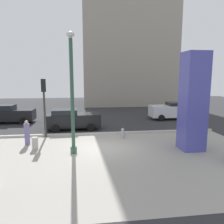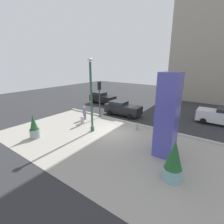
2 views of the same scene
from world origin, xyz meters
name	(u,v)px [view 1 (image 1 of 2)]	position (x,y,z in m)	size (l,w,h in m)	color
ground_plane	(99,132)	(0.00, 4.00, 0.00)	(60.00, 60.00, 0.00)	#2D2D30
plaza_pavement	(107,160)	(0.00, -2.00, 0.00)	(18.00, 10.00, 0.02)	#9E998E
curb_strip	(100,133)	(0.00, 3.12, 0.08)	(18.00, 0.24, 0.16)	#B7B2A8
lamp_post	(72,97)	(-1.80, -0.78, 3.25)	(0.44, 0.44, 6.66)	#335642
art_pillar_blue	(193,102)	(5.15, -0.95, 2.86)	(1.30, 1.30, 5.73)	#4C4CAD
fire_hydrant	(123,133)	(1.51, 1.87, 0.37)	(0.36, 0.26, 0.75)	#99999E
concrete_bollard	(35,143)	(-4.13, 0.20, 0.38)	(0.36, 0.36, 0.75)	#B2ADA3
traffic_light_far_side	(44,98)	(-3.96, 2.91, 2.84)	(0.28, 0.42, 4.18)	#333833
car_intersection	(171,110)	(7.80, 8.43, 0.90)	(4.27, 2.10, 1.74)	silver
car_passing_lane	(72,119)	(-2.16, 5.08, 0.86)	(4.50, 2.09, 1.70)	black
car_far_lane	(10,114)	(-8.12, 8.45, 0.86)	(4.26, 2.03, 1.72)	black
pedestrian_on_sidewalk	(27,131)	(-4.81, 1.20, 0.89)	(0.36, 0.36, 1.60)	slate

